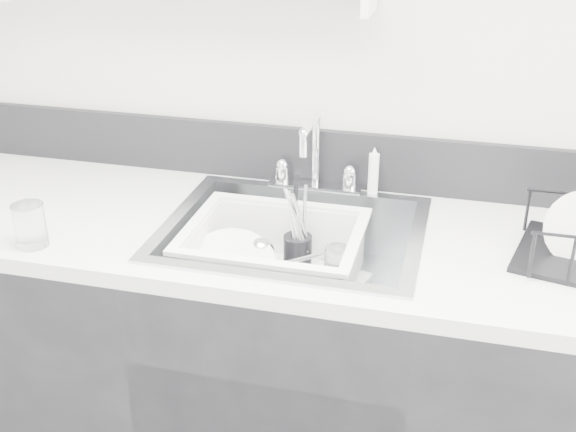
# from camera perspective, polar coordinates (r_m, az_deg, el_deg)

# --- Properties ---
(counter_run) EXTENTS (3.20, 0.62, 0.92)m
(counter_run) POSITION_cam_1_polar(r_m,az_deg,el_deg) (2.04, 0.36, -12.69)
(counter_run) COLOR black
(counter_run) RESTS_ON ground
(backsplash) EXTENTS (3.20, 0.02, 0.16)m
(backsplash) POSITION_cam_1_polar(r_m,az_deg,el_deg) (2.02, 2.46, 4.67)
(backsplash) COLOR black
(backsplash) RESTS_ON counter_run
(sink) EXTENTS (0.64, 0.52, 0.20)m
(sink) POSITION_cam_1_polar(r_m,az_deg,el_deg) (1.83, 0.39, -3.57)
(sink) COLOR silver
(sink) RESTS_ON counter_run
(faucet) EXTENTS (0.26, 0.18, 0.23)m
(faucet) POSITION_cam_1_polar(r_m,az_deg,el_deg) (1.98, 2.13, 3.61)
(faucet) COLOR silver
(faucet) RESTS_ON counter_run
(side_sprayer) EXTENTS (0.03, 0.03, 0.14)m
(side_sprayer) POSITION_cam_1_polar(r_m,az_deg,el_deg) (1.96, 6.77, 3.51)
(side_sprayer) COLOR white
(side_sprayer) RESTS_ON counter_run
(wash_tub) EXTENTS (0.52, 0.46, 0.17)m
(wash_tub) POSITION_cam_1_polar(r_m,az_deg,el_deg) (1.83, -1.11, -3.35)
(wash_tub) COLOR white
(wash_tub) RESTS_ON sink
(plate_stack) EXTENTS (0.27, 0.26, 0.11)m
(plate_stack) POSITION_cam_1_polar(r_m,az_deg,el_deg) (1.85, -4.16, -4.55)
(plate_stack) COLOR white
(plate_stack) RESTS_ON wash_tub
(utensil_cup) EXTENTS (0.07, 0.07, 0.25)m
(utensil_cup) POSITION_cam_1_polar(r_m,az_deg,el_deg) (1.90, 0.76, -2.62)
(utensil_cup) COLOR black
(utensil_cup) RESTS_ON wash_tub
(ladle) EXTENTS (0.29, 0.22, 0.08)m
(ladle) POSITION_cam_1_polar(r_m,az_deg,el_deg) (1.86, -0.65, -3.97)
(ladle) COLOR silver
(ladle) RESTS_ON wash_tub
(tumbler_in_tub) EXTENTS (0.08, 0.08, 0.09)m
(tumbler_in_tub) POSITION_cam_1_polar(r_m,az_deg,el_deg) (1.85, 3.86, -3.83)
(tumbler_in_tub) COLOR white
(tumbler_in_tub) RESTS_ON wash_tub
(tumbler_counter) EXTENTS (0.09, 0.09, 0.10)m
(tumbler_counter) POSITION_cam_1_polar(r_m,az_deg,el_deg) (1.80, -19.71, -0.70)
(tumbler_counter) COLOR white
(tumbler_counter) RESTS_ON counter_run
(bowl_small) EXTENTS (0.11, 0.11, 0.03)m
(bowl_small) POSITION_cam_1_polar(r_m,az_deg,el_deg) (1.78, 1.95, -6.30)
(bowl_small) COLOR white
(bowl_small) RESTS_ON wash_tub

